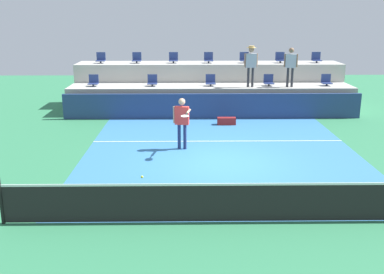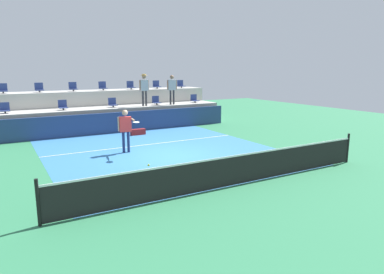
% 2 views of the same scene
% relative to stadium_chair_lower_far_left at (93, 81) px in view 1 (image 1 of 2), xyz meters
% --- Properties ---
extents(ground_plane, '(40.00, 40.00, 0.00)m').
position_rel_stadium_chair_lower_far_left_xyz_m(ground_plane, '(5.38, -7.23, -1.46)').
color(ground_plane, '#2D754C').
extents(court_inner_paint, '(9.00, 10.00, 0.01)m').
position_rel_stadium_chair_lower_far_left_xyz_m(court_inner_paint, '(5.38, -6.23, -1.46)').
color(court_inner_paint, teal).
rests_on(court_inner_paint, ground_plane).
extents(court_service_line, '(9.00, 0.06, 0.00)m').
position_rel_stadium_chair_lower_far_left_xyz_m(court_service_line, '(5.38, -4.83, -1.46)').
color(court_service_line, white).
rests_on(court_service_line, ground_plane).
extents(tennis_net, '(10.48, 0.08, 1.07)m').
position_rel_stadium_chair_lower_far_left_xyz_m(tennis_net, '(5.38, -11.23, -0.97)').
color(tennis_net, black).
rests_on(tennis_net, ground_plane).
extents(sponsor_backboard, '(13.00, 0.16, 1.10)m').
position_rel_stadium_chair_lower_far_left_xyz_m(sponsor_backboard, '(5.38, -1.23, -0.91)').
color(sponsor_backboard, navy).
rests_on(sponsor_backboard, ground_plane).
extents(seating_tier_lower, '(13.00, 1.80, 1.25)m').
position_rel_stadium_chair_lower_far_left_xyz_m(seating_tier_lower, '(5.38, 0.07, -0.84)').
color(seating_tier_lower, '#ADAAA3').
rests_on(seating_tier_lower, ground_plane).
extents(seating_tier_upper, '(13.00, 1.80, 2.10)m').
position_rel_stadium_chair_lower_far_left_xyz_m(seating_tier_upper, '(5.38, 1.87, -0.41)').
color(seating_tier_upper, '#ADAAA3').
rests_on(seating_tier_upper, ground_plane).
extents(stadium_chair_lower_far_left, '(0.44, 0.40, 0.52)m').
position_rel_stadium_chair_lower_far_left_xyz_m(stadium_chair_lower_far_left, '(0.00, 0.00, 0.00)').
color(stadium_chair_lower_far_left, '#2D2D33').
rests_on(stadium_chair_lower_far_left, seating_tier_lower).
extents(stadium_chair_lower_left, '(0.44, 0.40, 0.52)m').
position_rel_stadium_chair_lower_far_left_xyz_m(stadium_chair_lower_left, '(2.69, 0.00, 0.00)').
color(stadium_chair_lower_left, '#2D2D33').
rests_on(stadium_chair_lower_left, seating_tier_lower).
extents(stadium_chair_lower_center, '(0.44, 0.40, 0.52)m').
position_rel_stadium_chair_lower_far_left_xyz_m(stadium_chair_lower_center, '(5.35, 0.00, 0.00)').
color(stadium_chair_lower_center, '#2D2D33').
rests_on(stadium_chair_lower_center, seating_tier_lower).
extents(stadium_chair_lower_right, '(0.44, 0.40, 0.52)m').
position_rel_stadium_chair_lower_far_left_xyz_m(stadium_chair_lower_right, '(8.03, 0.00, 0.00)').
color(stadium_chair_lower_right, '#2D2D33').
rests_on(stadium_chair_lower_right, seating_tier_lower).
extents(stadium_chair_lower_far_right, '(0.44, 0.40, 0.52)m').
position_rel_stadium_chair_lower_far_left_xyz_m(stadium_chair_lower_far_right, '(10.69, 0.00, 0.00)').
color(stadium_chair_lower_far_right, '#2D2D33').
rests_on(stadium_chair_lower_far_right, seating_tier_lower).
extents(stadium_chair_upper_far_left, '(0.44, 0.40, 0.52)m').
position_rel_stadium_chair_lower_far_left_xyz_m(stadium_chair_upper_far_left, '(0.05, 1.80, 0.85)').
color(stadium_chair_upper_far_left, '#2D2D33').
rests_on(stadium_chair_upper_far_left, seating_tier_upper).
extents(stadium_chair_upper_left, '(0.44, 0.40, 0.52)m').
position_rel_stadium_chair_lower_far_left_xyz_m(stadium_chair_upper_left, '(1.81, 1.80, 0.85)').
color(stadium_chair_upper_left, '#2D2D33').
rests_on(stadium_chair_upper_left, seating_tier_upper).
extents(stadium_chair_upper_mid_left, '(0.44, 0.40, 0.52)m').
position_rel_stadium_chair_lower_far_left_xyz_m(stadium_chair_upper_mid_left, '(3.62, 1.80, 0.85)').
color(stadium_chair_upper_mid_left, '#2D2D33').
rests_on(stadium_chair_upper_mid_left, seating_tier_upper).
extents(stadium_chair_upper_center, '(0.44, 0.40, 0.52)m').
position_rel_stadium_chair_lower_far_left_xyz_m(stadium_chair_upper_center, '(5.35, 1.80, 0.85)').
color(stadium_chair_upper_center, '#2D2D33').
rests_on(stadium_chair_upper_center, seating_tier_upper).
extents(stadium_chair_upper_mid_right, '(0.44, 0.40, 0.52)m').
position_rel_stadium_chair_lower_far_left_xyz_m(stadium_chair_upper_mid_right, '(7.11, 1.80, 0.85)').
color(stadium_chair_upper_mid_right, '#2D2D33').
rests_on(stadium_chair_upper_mid_right, seating_tier_upper).
extents(stadium_chair_upper_right, '(0.44, 0.40, 0.52)m').
position_rel_stadium_chair_lower_far_left_xyz_m(stadium_chair_upper_right, '(8.88, 1.80, 0.85)').
color(stadium_chair_upper_right, '#2D2D33').
rests_on(stadium_chair_upper_right, seating_tier_upper).
extents(stadium_chair_upper_far_right, '(0.44, 0.40, 0.52)m').
position_rel_stadium_chair_lower_far_left_xyz_m(stadium_chair_upper_far_right, '(10.68, 1.80, 0.85)').
color(stadium_chair_upper_far_right, '#2D2D33').
rests_on(stadium_chair_upper_far_right, seating_tier_upper).
extents(tennis_player, '(0.60, 1.28, 1.76)m').
position_rel_stadium_chair_lower_far_left_xyz_m(tennis_player, '(4.09, -5.77, -0.38)').
color(tennis_player, navy).
rests_on(tennis_player, ground_plane).
extents(spectator_with_hat, '(0.62, 0.47, 1.84)m').
position_rel_stadium_chair_lower_far_left_xyz_m(spectator_with_hat, '(7.12, -0.38, 0.93)').
color(spectator_with_hat, '#2D2D33').
rests_on(spectator_with_hat, seating_tier_lower).
extents(spectator_leaning_on_rail, '(0.61, 0.28, 1.75)m').
position_rel_stadium_chair_lower_far_left_xyz_m(spectator_leaning_on_rail, '(8.91, -0.38, 0.85)').
color(spectator_leaning_on_rail, '#2D2D33').
rests_on(spectator_leaning_on_rail, seating_tier_lower).
extents(tennis_ball, '(0.07, 0.07, 0.07)m').
position_rel_stadium_chair_lower_far_left_xyz_m(tennis_ball, '(3.16, -10.27, -0.76)').
color(tennis_ball, '#CCE033').
extents(equipment_bag, '(0.76, 0.28, 0.30)m').
position_rel_stadium_chair_lower_far_left_xyz_m(equipment_bag, '(5.91, -2.35, -1.31)').
color(equipment_bag, maroon).
rests_on(equipment_bag, ground_plane).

